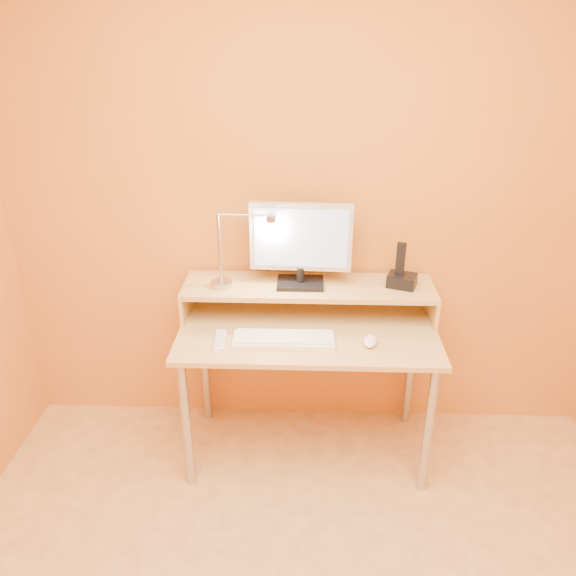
{
  "coord_description": "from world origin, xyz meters",
  "views": [
    {
      "loc": [
        -0.01,
        -1.08,
        2.03
      ],
      "look_at": [
        -0.09,
        1.13,
        0.96
      ],
      "focal_mm": 34.82,
      "sensor_mm": 36.0,
      "label": 1
    }
  ],
  "objects_px": {
    "keyboard": "(284,340)",
    "monitor_panel": "(301,237)",
    "lamp_base": "(222,284)",
    "remote_control": "(220,340)",
    "phone_dock": "(402,280)",
    "mouse": "(370,341)"
  },
  "relations": [
    {
      "from": "monitor_panel",
      "to": "phone_dock",
      "type": "distance_m",
      "value": 0.52
    },
    {
      "from": "mouse",
      "to": "remote_control",
      "type": "relative_size",
      "value": 0.64
    },
    {
      "from": "lamp_base",
      "to": "remote_control",
      "type": "height_order",
      "value": "lamp_base"
    },
    {
      "from": "remote_control",
      "to": "lamp_base",
      "type": "bearing_deg",
      "value": 91.3
    },
    {
      "from": "keyboard",
      "to": "remote_control",
      "type": "xyz_separation_m",
      "value": [
        -0.28,
        -0.01,
        -0.0
      ]
    },
    {
      "from": "phone_dock",
      "to": "mouse",
      "type": "relative_size",
      "value": 1.21
    },
    {
      "from": "remote_control",
      "to": "phone_dock",
      "type": "bearing_deg",
      "value": 14.92
    },
    {
      "from": "lamp_base",
      "to": "remote_control",
      "type": "xyz_separation_m",
      "value": [
        0.02,
        -0.25,
        -0.16
      ]
    },
    {
      "from": "lamp_base",
      "to": "remote_control",
      "type": "relative_size",
      "value": 0.6
    },
    {
      "from": "monitor_panel",
      "to": "lamp_base",
      "type": "bearing_deg",
      "value": -171.26
    },
    {
      "from": "lamp_base",
      "to": "phone_dock",
      "type": "relative_size",
      "value": 0.77
    },
    {
      "from": "keyboard",
      "to": "monitor_panel",
      "type": "bearing_deg",
      "value": 75.34
    },
    {
      "from": "monitor_panel",
      "to": "lamp_base",
      "type": "height_order",
      "value": "monitor_panel"
    },
    {
      "from": "phone_dock",
      "to": "keyboard",
      "type": "height_order",
      "value": "phone_dock"
    },
    {
      "from": "lamp_base",
      "to": "mouse",
      "type": "xyz_separation_m",
      "value": [
        0.69,
        -0.24,
        -0.15
      ]
    },
    {
      "from": "phone_dock",
      "to": "remote_control",
      "type": "distance_m",
      "value": 0.9
    },
    {
      "from": "phone_dock",
      "to": "remote_control",
      "type": "bearing_deg",
      "value": -141.66
    },
    {
      "from": "phone_dock",
      "to": "keyboard",
      "type": "xyz_separation_m",
      "value": [
        -0.55,
        -0.27,
        -0.18
      ]
    },
    {
      "from": "phone_dock",
      "to": "mouse",
      "type": "bearing_deg",
      "value": -101.15
    },
    {
      "from": "monitor_panel",
      "to": "phone_dock",
      "type": "xyz_separation_m",
      "value": [
        0.48,
        -0.01,
        -0.21
      ]
    },
    {
      "from": "lamp_base",
      "to": "mouse",
      "type": "bearing_deg",
      "value": -19.34
    },
    {
      "from": "mouse",
      "to": "lamp_base",
      "type": "bearing_deg",
      "value": 171.86
    }
  ]
}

